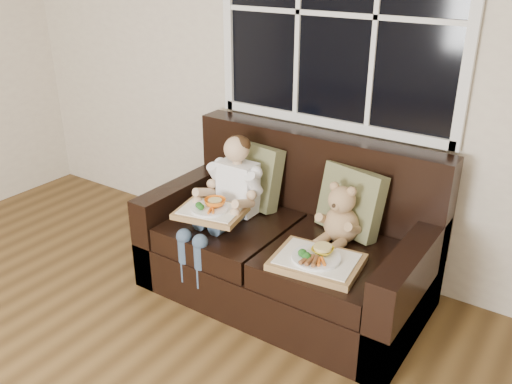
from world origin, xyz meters
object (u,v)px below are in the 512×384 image
Objects in this scene: child at (229,193)px; tray_left at (211,210)px; tray_right at (317,260)px; teddy_bear at (341,218)px; loveseat at (290,247)px.

child reaches higher than tray_left.
tray_left is at bearing -91.97° from child.
tray_left is at bearing 172.24° from tray_right.
tray_left is at bearing -151.99° from teddy_bear.
tray_left is 0.73m from tray_right.
tray_right is (0.34, -0.30, 0.17)m from loveseat.
child is at bearing 158.85° from tray_right.
loveseat is 3.84× the size of tray_left.
child reaches higher than tray_right.
teddy_bear is 0.74× the size of tray_right.
tray_right is (0.02, -0.31, -0.11)m from teddy_bear.
tray_left is (-0.70, -0.30, -0.02)m from teddy_bear.
child is 0.71m from teddy_bear.
teddy_bear is at bearing 11.75° from tray_left.
child is 0.76m from tray_right.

